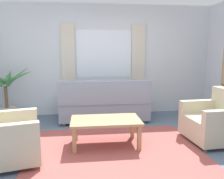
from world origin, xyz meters
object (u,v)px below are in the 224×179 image
(armchair_left, at_px, (3,138))
(coffee_table, at_px, (106,123))
(armchair_right, at_px, (216,121))
(couch, at_px, (104,104))
(potted_plant, at_px, (6,95))

(armchair_left, xyz_separation_m, coffee_table, (1.44, 0.41, 0.03))
(armchair_left, distance_m, armchair_right, 3.31)
(couch, xyz_separation_m, armchair_left, (-1.53, -1.76, -0.01))
(coffee_table, height_order, potted_plant, potted_plant)
(armchair_left, bearing_deg, armchair_right, -97.20)
(armchair_right, bearing_deg, potted_plant, -116.02)
(armchair_right, bearing_deg, armchair_left, -87.52)
(couch, distance_m, armchair_left, 2.33)
(armchair_left, height_order, armchair_right, same)
(armchair_right, height_order, coffee_table, armchair_right)
(coffee_table, bearing_deg, armchair_right, -1.18)
(couch, bearing_deg, potted_plant, -4.56)
(coffee_table, relative_size, potted_plant, 0.89)
(armchair_left, height_order, coffee_table, armchair_left)
(couch, height_order, armchair_right, couch)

